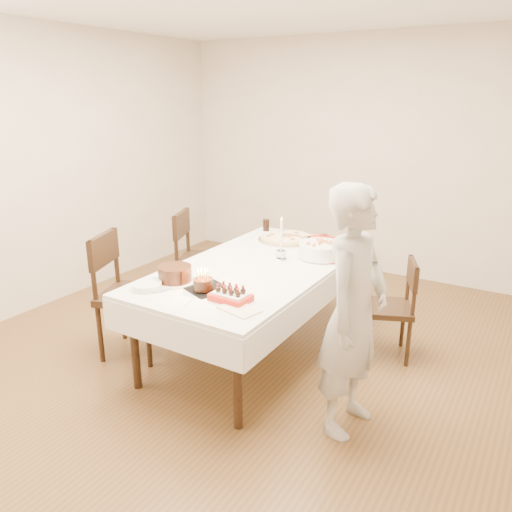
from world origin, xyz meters
The scene contains 22 objects.
floor centered at (0.00, 0.00, 0.00)m, with size 5.00×5.00×0.00m, color #543A1C.
wall_back centered at (0.00, 2.50, 1.35)m, with size 4.50×0.04×2.70m, color beige.
wall_left centered at (-2.25, 0.00, 1.35)m, with size 0.04×5.00×2.70m, color beige.
dining_table centered at (0.09, 0.07, 0.38)m, with size 1.14×2.14×0.75m, color white.
chair_right_savory centered at (1.02, 0.55, 0.41)m, with size 0.42×0.42×0.83m, color #311E10, non-canonical shape.
chair_left_savory centered at (-0.84, 0.58, 0.49)m, with size 0.50×0.50×0.97m, color #311E10, non-canonical shape.
chair_left_dessert centered at (-0.74, -0.48, 0.51)m, with size 0.52×0.52×1.02m, color #311E10, non-canonical shape.
person centered at (1.11, -0.46, 0.79)m, with size 0.58×0.38×1.58m, color #B7B2AC.
pizza_white centered at (-0.04, 0.82, 0.77)m, with size 0.53×0.53×0.04m, color beige.
pizza_pepperoni centered at (0.27, 0.92, 0.77)m, with size 0.33×0.33×0.04m, color red.
red_placemat centered at (0.49, 0.51, 0.75)m, with size 0.23×0.23×0.01m, color #B21E1E.
pasta_bowl centered at (0.45, 0.51, 0.82)m, with size 0.36×0.36×0.12m, color white.
taper_candle centered at (0.17, 0.33, 0.93)m, with size 0.08×0.08×0.36m, color white.
shaker_pair centered at (0.21, 0.28, 0.79)m, with size 0.07×0.07×0.08m, color white, non-canonical shape.
cola_glass centered at (-0.37, 1.01, 0.81)m, with size 0.06×0.06×0.12m, color black.
layer_cake centered at (-0.22, -0.55, 0.81)m, with size 0.31×0.31×0.12m, color #371A0D.
cake_board centered at (0.07, -0.54, 0.75)m, with size 0.27×0.27×0.01m, color black.
birthday_cake centered at (0.06, -0.58, 0.83)m, with size 0.14×0.14×0.14m, color #331E0E.
strawberry_box centered at (0.31, -0.62, 0.78)m, with size 0.26×0.17×0.07m, color red, non-canonical shape.
box_lid centered at (0.45, -0.72, 0.75)m, with size 0.26×0.17×0.02m, color beige.
plate_stack centered at (-0.30, -0.76, 0.77)m, with size 0.21×0.21×0.04m, color white.
china_plate centered at (-0.30, -0.69, 0.76)m, with size 0.29×0.29×0.01m, color white.
Camera 1 is at (2.04, -3.13, 2.05)m, focal length 35.00 mm.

